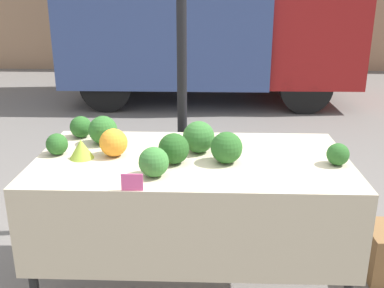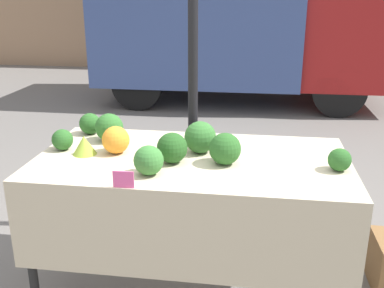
{
  "view_description": "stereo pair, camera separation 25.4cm",
  "coord_description": "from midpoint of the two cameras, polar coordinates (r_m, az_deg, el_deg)",
  "views": [
    {
      "loc": [
        0.09,
        -2.41,
        1.77
      ],
      "look_at": [
        0.0,
        0.0,
        0.94
      ],
      "focal_mm": 42.0,
      "sensor_mm": 36.0,
      "label": 1
    },
    {
      "loc": [
        0.34,
        -2.39,
        1.77
      ],
      "look_at": [
        0.0,
        0.0,
        0.94
      ],
      "focal_mm": 42.0,
      "sensor_mm": 36.0,
      "label": 2
    }
  ],
  "objects": [
    {
      "name": "broccoli_head_0",
      "position": [
        2.75,
        -19.35,
        -0.06
      ],
      "size": [
        0.13,
        0.13,
        0.13
      ],
      "color": "#285B23",
      "rests_on": "market_table"
    },
    {
      "name": "broccoli_head_7",
      "position": [
        2.3,
        -8.05,
        -2.33
      ],
      "size": [
        0.16,
        0.16,
        0.16
      ],
      "color": "#387533",
      "rests_on": "market_table"
    },
    {
      "name": "price_sign",
      "position": [
        2.17,
        -10.97,
        -4.86
      ],
      "size": [
        0.1,
        0.01,
        0.09
      ],
      "color": "#F45B9E",
      "rests_on": "market_table"
    },
    {
      "name": "broccoli_head_4",
      "position": [
        2.62,
        -1.93,
        0.85
      ],
      "size": [
        0.19,
        0.19,
        0.19
      ],
      "color": "#336B2D",
      "rests_on": "market_table"
    },
    {
      "name": "broccoli_head_1",
      "position": [
        3.02,
        -16.31,
        2.06
      ],
      "size": [
        0.14,
        0.14,
        0.14
      ],
      "color": "#285B23",
      "rests_on": "market_table"
    },
    {
      "name": "broccoli_head_6",
      "position": [
        2.85,
        -13.77,
        1.69
      ],
      "size": [
        0.18,
        0.18,
        0.18
      ],
      "color": "#2D6628",
      "rests_on": "market_table"
    },
    {
      "name": "broccoli_head_3",
      "position": [
        2.53,
        15.34,
        -1.33
      ],
      "size": [
        0.12,
        0.12,
        0.12
      ],
      "color": "#285B23",
      "rests_on": "market_table"
    },
    {
      "name": "orange_cauliflower",
      "position": [
        2.63,
        -12.69,
        0.13
      ],
      "size": [
        0.16,
        0.16,
        0.16
      ],
      "color": "orange",
      "rests_on": "market_table"
    },
    {
      "name": "romanesco_head",
      "position": [
        2.65,
        -16.58,
        -0.66
      ],
      "size": [
        0.14,
        0.14,
        0.11
      ],
      "color": "#93B238",
      "rests_on": "market_table"
    },
    {
      "name": "broccoli_head_2",
      "position": [
        2.46,
        1.47,
        -0.52
      ],
      "size": [
        0.18,
        0.18,
        0.18
      ],
      "color": "#285B23",
      "rests_on": "market_table"
    },
    {
      "name": "broccoli_head_5",
      "position": [
        2.46,
        -5.3,
        -0.64
      ],
      "size": [
        0.17,
        0.17,
        0.17
      ],
      "color": "#23511E",
      "rests_on": "market_table"
    },
    {
      "name": "ground_plane",
      "position": [
        2.99,
        -2.56,
        -17.37
      ],
      "size": [
        40.0,
        40.0,
        0.0
      ],
      "primitive_type": "plane",
      "color": "slate"
    },
    {
      "name": "market_table",
      "position": [
        2.55,
        -2.92,
        -4.45
      ],
      "size": [
        1.78,
        0.95,
        0.86
      ],
      "color": "beige",
      "rests_on": "ground_plane"
    },
    {
      "name": "parked_truck",
      "position": [
        7.53,
        -0.06,
        15.26
      ],
      "size": [
        4.56,
        2.07,
        2.4
      ],
      "color": "#384C84",
      "rests_on": "ground_plane"
    },
    {
      "name": "tent_pole",
      "position": [
        3.2,
        -3.59,
        8.21
      ],
      "size": [
        0.07,
        0.07,
        2.35
      ],
      "color": "black",
      "rests_on": "ground_plane"
    }
  ]
}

